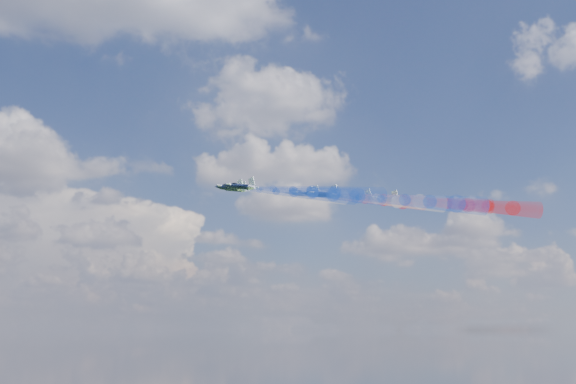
{
  "coord_description": "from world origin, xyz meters",
  "views": [
    {
      "loc": [
        -14.73,
        -148.55,
        100.56
      ],
      "look_at": [
        13.5,
        16.14,
        134.87
      ],
      "focal_mm": 42.1,
      "sensor_mm": 36.0,
      "label": 1
    }
  ],
  "objects": [
    {
      "name": "jet_outer_left",
      "position": [
        -0.32,
        -0.67,
        132.22
      ],
      "size": [
        13.78,
        14.39,
        5.53
      ],
      "primitive_type": null,
      "rotation": [
        0.19,
        -0.06,
        0.64
      ],
      "color": "black"
    },
    {
      "name": "jet_rear_left",
      "position": [
        16.93,
        -6.66,
        129.83
      ],
      "size": [
        13.78,
        14.39,
        5.53
      ],
      "primitive_type": null,
      "rotation": [
        0.19,
        -0.06,
        0.64
      ],
      "color": "black"
    },
    {
      "name": "trail_outer_right",
      "position": [
        46.82,
        7.17,
        131.72
      ],
      "size": [
        23.56,
        29.69,
        10.34
      ],
      "primitive_type": null,
      "rotation": [
        0.19,
        -0.06,
        0.64
      ],
      "color": "red"
    },
    {
      "name": "jet_inner_left",
      "position": [
        -1.34,
        14.92,
        135.19
      ],
      "size": [
        13.78,
        14.39,
        5.53
      ],
      "primitive_type": null,
      "rotation": [
        0.19,
        -0.06,
        0.64
      ],
      "color": "black"
    },
    {
      "name": "trail_outer_left",
      "position": [
        12.76,
        -17.87,
        128.05
      ],
      "size": [
        23.56,
        29.69,
        10.34
      ],
      "primitive_type": null,
      "rotation": [
        0.19,
        -0.06,
        0.64
      ],
      "color": "blue"
    },
    {
      "name": "trail_center_third",
      "position": [
        30.04,
        -5.14,
        129.46
      ],
      "size": [
        23.56,
        29.69,
        10.34
      ],
      "primitive_type": null,
      "rotation": [
        0.19,
        -0.06,
        0.64
      ],
      "color": "white"
    },
    {
      "name": "jet_inner_right",
      "position": [
        18.64,
        27.1,
        136.77
      ],
      "size": [
        13.78,
        14.39,
        5.53
      ],
      "primitive_type": null,
      "rotation": [
        0.19,
        -0.06,
        0.64
      ],
      "color": "black"
    },
    {
      "name": "jet_outer_right",
      "position": [
        33.74,
        24.37,
        135.9
      ],
      "size": [
        13.78,
        14.39,
        5.53
      ],
      "primitive_type": null,
      "rotation": [
        0.19,
        -0.06,
        0.64
      ],
      "color": "black"
    },
    {
      "name": "jet_center_third",
      "position": [
        16.95,
        12.06,
        133.63
      ],
      "size": [
        13.78,
        14.39,
        5.53
      ],
      "primitive_type": null,
      "rotation": [
        0.19,
        -0.06,
        0.64
      ],
      "color": "black"
    },
    {
      "name": "trail_inner_right",
      "position": [
        31.73,
        9.9,
        132.59
      ],
      "size": [
        23.56,
        29.69,
        10.34
      ],
      "primitive_type": null,
      "rotation": [
        0.19,
        -0.06,
        0.64
      ],
      "color": "red"
    },
    {
      "name": "jet_lead",
      "position": [
        1.46,
        33.37,
        138.72
      ],
      "size": [
        13.78,
        14.39,
        5.53
      ],
      "primitive_type": null,
      "rotation": [
        0.19,
        -0.06,
        0.64
      ],
      "color": "black"
    },
    {
      "name": "trail_inner_left",
      "position": [
        11.74,
        -2.29,
        131.01
      ],
      "size": [
        23.56,
        29.69,
        10.34
      ],
      "primitive_type": null,
      "rotation": [
        0.19,
        -0.06,
        0.64
      ],
      "color": "blue"
    },
    {
      "name": "trail_lead",
      "position": [
        14.55,
        16.16,
        134.54
      ],
      "size": [
        23.56,
        29.69,
        10.34
      ],
      "primitive_type": null,
      "rotation": [
        0.19,
        -0.06,
        0.64
      ],
      "color": "white"
    },
    {
      "name": "jet_rear_right",
      "position": [
        34.89,
        5.81,
        131.8
      ],
      "size": [
        13.78,
        14.39,
        5.53
      ],
      "primitive_type": null,
      "rotation": [
        0.19,
        -0.06,
        0.64
      ],
      "color": "black"
    },
    {
      "name": "trail_rear_left",
      "position": [
        30.01,
        -23.87,
        125.66
      ],
      "size": [
        23.56,
        29.69,
        10.34
      ],
      "primitive_type": null,
      "rotation": [
        0.19,
        -0.06,
        0.64
      ],
      "color": "blue"
    },
    {
      "name": "trail_rear_right",
      "position": [
        47.97,
        -11.4,
        127.63
      ],
      "size": [
        23.56,
        29.69,
        10.34
      ],
      "primitive_type": null,
      "rotation": [
        0.19,
        -0.06,
        0.64
      ],
      "color": "red"
    }
  ]
}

